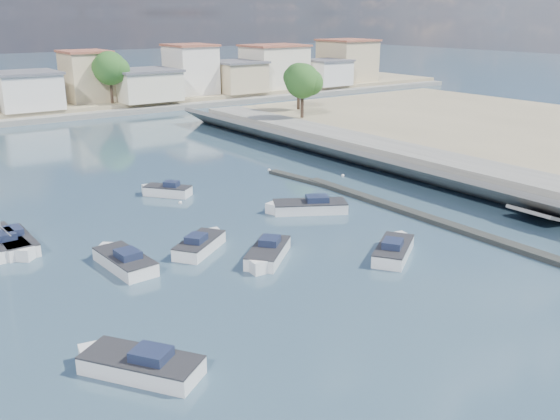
% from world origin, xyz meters
% --- Properties ---
extents(ground, '(400.00, 400.00, 0.00)m').
position_xyz_m(ground, '(0.00, 40.00, 0.00)').
color(ground, '#2A4755').
rests_on(ground, ground).
extents(seawall_walkway, '(5.00, 90.00, 1.80)m').
position_xyz_m(seawall_walkway, '(18.50, 13.00, 0.90)').
color(seawall_walkway, slate).
rests_on(seawall_walkway, ground).
extents(breakwater, '(2.00, 31.02, 0.35)m').
position_xyz_m(breakwater, '(6.90, 12.69, 0.17)').
color(breakwater, black).
rests_on(breakwater, ground).
extents(far_shore_land, '(160.00, 40.00, 1.40)m').
position_xyz_m(far_shore_land, '(0.00, 92.00, 0.70)').
color(far_shore_land, gray).
rests_on(far_shore_land, ground).
extents(far_shore_quay, '(160.00, 2.50, 0.80)m').
position_xyz_m(far_shore_quay, '(0.00, 71.00, 0.40)').
color(far_shore_quay, slate).
rests_on(far_shore_quay, ground).
extents(far_town, '(113.01, 12.80, 8.35)m').
position_xyz_m(far_town, '(10.71, 76.92, 4.93)').
color(far_town, beige).
rests_on(far_town, far_shore_land).
extents(shore_trees, '(74.56, 38.32, 7.92)m').
position_xyz_m(shore_trees, '(8.34, 68.11, 6.22)').
color(shore_trees, '#38281E').
rests_on(shore_trees, ground).
extents(motorboat_a, '(4.64, 5.45, 1.48)m').
position_xyz_m(motorboat_a, '(-19.08, 2.62, 0.38)').
color(motorboat_a, white).
rests_on(motorboat_a, ground).
extents(motorboat_b, '(4.62, 4.00, 1.48)m').
position_xyz_m(motorboat_b, '(-9.70, 13.81, 0.38)').
color(motorboat_b, white).
rests_on(motorboat_b, ground).
extents(motorboat_c, '(6.03, 4.69, 1.48)m').
position_xyz_m(motorboat_c, '(0.91, 16.24, 0.38)').
color(motorboat_c, white).
rests_on(motorboat_c, ground).
extents(motorboat_d, '(4.72, 4.43, 1.48)m').
position_xyz_m(motorboat_d, '(-7.24, 9.82, 0.38)').
color(motorboat_d, white).
rests_on(motorboat_d, ground).
extents(motorboat_e, '(2.31, 5.67, 1.48)m').
position_xyz_m(motorboat_e, '(-14.92, 14.16, 0.38)').
color(motorboat_e, white).
rests_on(motorboat_e, ground).
extents(motorboat_f, '(3.67, 4.02, 1.48)m').
position_xyz_m(motorboat_f, '(-5.91, 26.88, 0.38)').
color(motorboat_f, white).
rests_on(motorboat_f, ground).
extents(motorboat_g, '(1.99, 5.72, 1.48)m').
position_xyz_m(motorboat_g, '(-19.45, 21.01, 0.38)').
color(motorboat_g, white).
rests_on(motorboat_g, ground).
extents(motorboat_h, '(4.97, 4.20, 1.48)m').
position_xyz_m(motorboat_h, '(-0.16, 5.77, 0.38)').
color(motorboat_h, white).
rests_on(motorboat_h, ground).
extents(sailboat, '(2.30, 6.71, 9.00)m').
position_xyz_m(sailboat, '(-20.13, 22.20, 0.41)').
color(sailboat, white).
rests_on(sailboat, ground).
extents(mooring_buoys, '(16.95, 36.98, 0.32)m').
position_xyz_m(mooring_buoys, '(3.92, 11.99, 0.05)').
color(mooring_buoys, white).
rests_on(mooring_buoys, ground).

